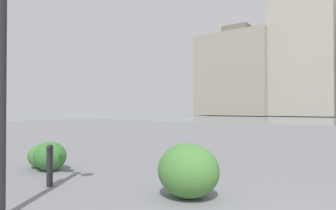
# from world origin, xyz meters

# --- Properties ---
(building_slab) EXTENTS (12.37, 13.86, 37.87)m
(building_slab) POSITION_xyz_m (12.19, -66.66, 18.94)
(building_slab) COLOR #B2A899
(building_slab) RESTS_ON ground
(building_annex) EXTENTS (17.13, 12.11, 21.45)m
(building_annex) POSITION_xyz_m (26.87, -63.82, 9.70)
(building_annex) COLOR #9E9384
(building_annex) RESTS_ON ground
(lamppost) EXTENTS (0.98, 0.28, 4.22)m
(lamppost) POSITION_xyz_m (3.56, 0.81, 2.79)
(lamppost) COLOR #232328
(lamppost) RESTS_ON ground
(bollard_near) EXTENTS (0.13, 0.13, 0.81)m
(bollard_near) POSITION_xyz_m (4.52, -0.53, 0.42)
(bollard_near) COLOR #232328
(bollard_near) RESTS_ON ground
(shrub_low) EXTENTS (0.82, 0.74, 0.70)m
(shrub_low) POSITION_xyz_m (5.83, -1.36, 0.35)
(shrub_low) COLOR #387533
(shrub_low) RESTS_ON ground
(shrub_wide) EXTENTS (1.07, 0.96, 0.91)m
(shrub_wide) POSITION_xyz_m (1.98, -1.50, 0.46)
(shrub_wide) COLOR #477F38
(shrub_wide) RESTS_ON ground
(shrub_tall) EXTENTS (0.71, 0.64, 0.61)m
(shrub_tall) POSITION_xyz_m (6.31, -1.43, 0.30)
(shrub_tall) COLOR #477F38
(shrub_tall) RESTS_ON ground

